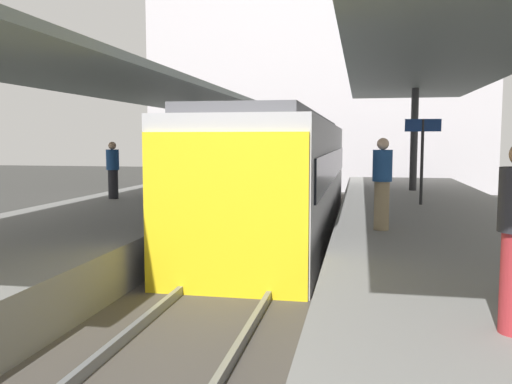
{
  "coord_description": "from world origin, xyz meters",
  "views": [
    {
      "loc": [
        2.08,
        -10.86,
        2.68
      ],
      "look_at": [
        -0.41,
        1.97,
        1.41
      ],
      "focal_mm": 37.91,
      "sensor_mm": 36.0,
      "label": 1
    }
  ],
  "objects": [
    {
      "name": "rail_far_side",
      "position": [
        0.72,
        0.0,
        0.27
      ],
      "size": [
        0.08,
        28.0,
        0.14
      ],
      "primitive_type": "cube",
      "color": "slate",
      "rests_on": "track_ballast"
    },
    {
      "name": "platform_sign",
      "position": [
        3.64,
        3.64,
        2.62
      ],
      "size": [
        0.9,
        0.08,
        2.21
      ],
      "color": "#262628",
      "rests_on": "platform_right"
    },
    {
      "name": "canopy_right",
      "position": [
        3.8,
        1.4,
        4.39
      ],
      "size": [
        4.18,
        21.0,
        3.52
      ],
      "color": "#333335",
      "rests_on": "platform_right"
    },
    {
      "name": "track_ballast",
      "position": [
        0.0,
        0.0,
        0.1
      ],
      "size": [
        3.2,
        28.0,
        0.2
      ],
      "primitive_type": "cube",
      "color": "#4C4742",
      "rests_on": "ground_plane"
    },
    {
      "name": "canopy_left",
      "position": [
        -3.8,
        1.4,
        4.0
      ],
      "size": [
        4.18,
        21.0,
        3.12
      ],
      "color": "#333335",
      "rests_on": "platform_left"
    },
    {
      "name": "rail_near_side",
      "position": [
        -0.72,
        0.0,
        0.27
      ],
      "size": [
        0.08,
        28.0,
        0.14
      ],
      "primitive_type": "cube",
      "color": "slate",
      "rests_on": "track_ballast"
    },
    {
      "name": "platform_right",
      "position": [
        3.8,
        0.0,
        0.5
      ],
      "size": [
        4.4,
        28.0,
        1.0
      ],
      "primitive_type": "cube",
      "color": "gray",
      "rests_on": "ground_plane"
    },
    {
      "name": "commuter_train",
      "position": [
        0.0,
        3.96,
        1.73
      ],
      "size": [
        2.78,
        13.48,
        3.1
      ],
      "color": "#ADADB2",
      "rests_on": "track_ballast"
    },
    {
      "name": "station_building_backdrop",
      "position": [
        -0.31,
        20.0,
        5.5
      ],
      "size": [
        18.0,
        6.0,
        11.0
      ],
      "primitive_type": "cube",
      "color": "#B7B2B7",
      "rests_on": "ground_plane"
    },
    {
      "name": "passenger_mid_platform",
      "position": [
        2.48,
        -0.6,
        1.89
      ],
      "size": [
        0.36,
        0.36,
        1.71
      ],
      "color": "#998460",
      "rests_on": "platform_right"
    },
    {
      "name": "passenger_near_bench",
      "position": [
        -4.85,
        3.45,
        1.84
      ],
      "size": [
        0.36,
        0.36,
        1.62
      ],
      "color": "#232328",
      "rests_on": "platform_left"
    },
    {
      "name": "platform_left",
      "position": [
        -3.8,
        0.0,
        0.5
      ],
      "size": [
        4.4,
        28.0,
        1.0
      ],
      "primitive_type": "cube",
      "color": "gray",
      "rests_on": "ground_plane"
    },
    {
      "name": "ground_plane",
      "position": [
        0.0,
        0.0,
        0.0
      ],
      "size": [
        80.0,
        80.0,
        0.0
      ],
      "primitive_type": "plane",
      "color": "#383835"
    }
  ]
}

